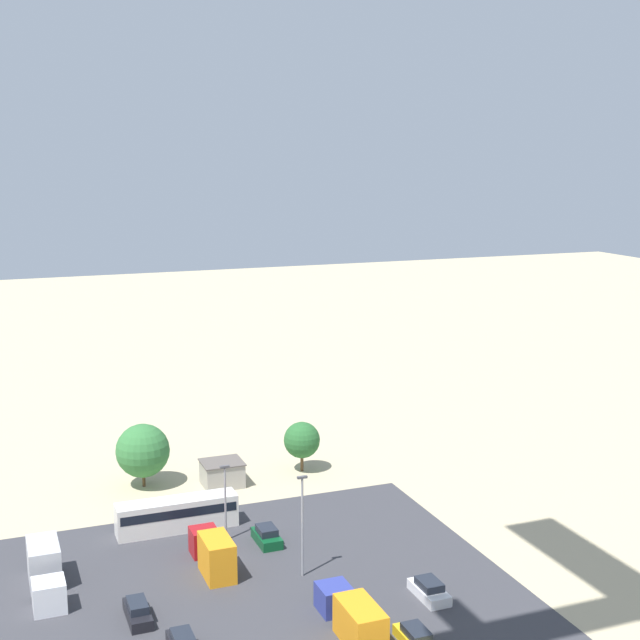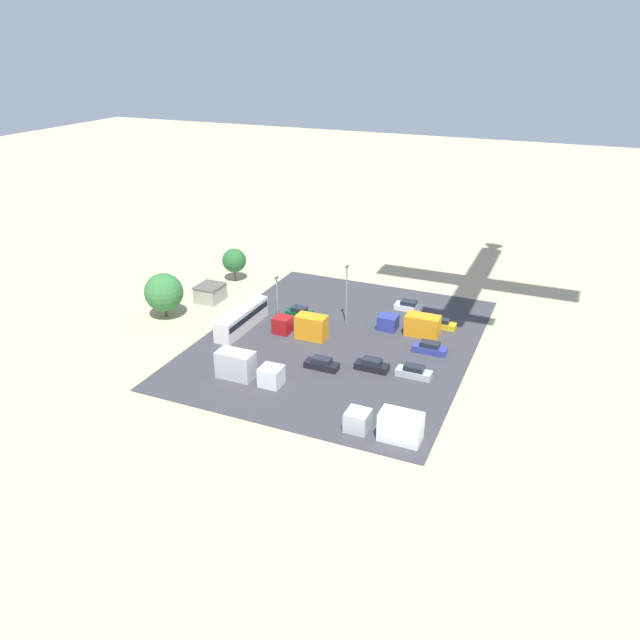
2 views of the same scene
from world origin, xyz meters
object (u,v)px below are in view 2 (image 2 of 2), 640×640
object	(u,v)px
parked_car_0	(441,324)
parked_car_4	(409,306)
bus	(242,318)
parked_truck_3	(303,326)
parked_car_2	(299,313)
parked_truck_2	(413,325)
parked_truck_1	(246,368)
parked_car_1	(372,365)
parked_car_3	(430,348)
shed_building	(210,293)
parked_truck_0	(388,425)
parked_car_6	(414,372)
parked_car_5	(322,364)

from	to	relation	value
parked_car_0	parked_car_4	size ratio (longest dim) A/B	1.03
bus	parked_truck_3	xyz separation A→B (m)	(-1.18, 9.53, -0.11)
parked_car_2	parked_truck_2	bearing A→B (deg)	-86.15
parked_car_0	parked_truck_2	world-z (taller)	parked_truck_2
parked_truck_1	parked_truck_3	distance (m)	14.21
parked_car_1	parked_car_0	bearing A→B (deg)	-17.71
parked_truck_1	parked_car_2	bearing A→B (deg)	-174.37
bus	parked_car_3	size ratio (longest dim) A/B	2.51
parked_car_1	parked_car_3	size ratio (longest dim) A/B	0.94
shed_building	parked_truck_1	world-z (taller)	parked_truck_1
shed_building	parked_car_2	world-z (taller)	shed_building
parked_car_2	parked_car_4	xyz separation A→B (m)	(-9.37, 14.88, -0.05)
parked_car_0	parked_car_4	world-z (taller)	parked_car_4
parked_truck_3	parked_truck_2	bearing A→B (deg)	-62.98
parked_car_3	parked_truck_0	bearing A→B (deg)	-177.94
shed_building	parked_car_2	xyz separation A→B (m)	(-0.00, 16.21, -0.63)
bus	parked_car_1	bearing A→B (deg)	-11.06
parked_car_3	parked_truck_1	distance (m)	25.67
parked_car_1	parked_car_4	xyz separation A→B (m)	(-20.94, -1.05, -0.04)
bus	parked_car_1	distance (m)	22.39
parked_car_2	parked_truck_2	world-z (taller)	parked_truck_2
parked_car_2	parked_truck_0	distance (m)	33.61
parked_car_1	parked_truck_2	bearing A→B (deg)	-8.32
parked_car_0	parked_truck_1	xyz separation A→B (m)	(25.14, -19.20, 1.02)
parked_car_6	parked_truck_3	distance (m)	18.67
bus	parked_car_4	distance (m)	26.74
parked_car_5	parked_truck_0	size ratio (longest dim) A/B	0.53
parked_car_2	parked_car_3	bearing A→B (deg)	-99.86
parked_car_5	parked_truck_0	bearing A→B (deg)	-131.35
bus	parked_car_5	bearing A→B (deg)	-22.60
shed_building	parked_car_4	world-z (taller)	shed_building
shed_building	parked_car_5	xyz separation A→B (m)	(13.84, 25.96, -0.66)
parked_car_3	parked_truck_1	xyz separation A→B (m)	(16.46, -19.68, 0.96)
parked_truck_0	bus	bearing A→B (deg)	58.07
parked_car_5	parked_car_2	bearing A→B (deg)	35.17
parked_car_2	parked_car_1	bearing A→B (deg)	-125.97
parked_truck_3	parked_car_1	bearing A→B (deg)	-113.77
parked_car_0	parked_car_1	world-z (taller)	parked_car_1
shed_building	parked_car_5	world-z (taller)	shed_building
parked_truck_3	shed_building	bearing A→B (deg)	72.84
parked_car_2	parked_car_6	bearing A→B (deg)	-117.30
parked_truck_0	parked_car_6	bearing A→B (deg)	3.98
parked_car_4	parked_car_3	bearing A→B (deg)	-152.67
parked_car_6	parked_truck_3	size ratio (longest dim) A/B	0.56
parked_truck_1	parked_car_4	bearing A→B (deg)	156.46
shed_building	parked_car_6	world-z (taller)	shed_building
parked_truck_1	parked_truck_3	world-z (taller)	parked_truck_1
parked_truck_1	parked_car_5	bearing A→B (deg)	129.46
parked_car_2	parked_truck_3	bearing A→B (deg)	-150.07
parked_car_4	parked_truck_3	size ratio (longest dim) A/B	0.53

